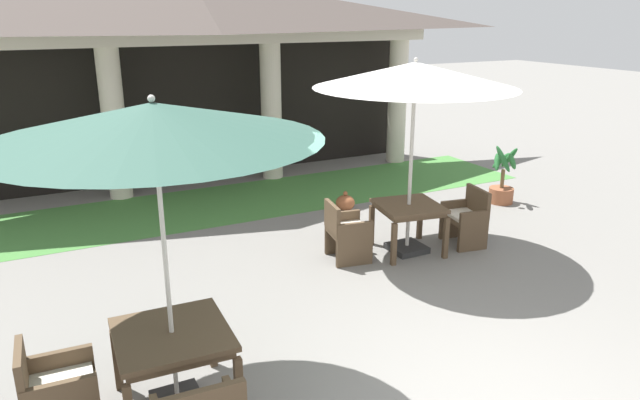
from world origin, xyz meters
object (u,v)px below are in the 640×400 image
terracotta_urn (345,203)px  patio_chair_near_foreground_east (466,218)px  patio_umbrella_mid_left (153,124)px  patio_table_near_foreground (409,211)px  patio_umbrella_near_foreground (415,77)px  patio_chair_mid_left_west (57,393)px  patio_chair_near_foreground_west (346,233)px  patio_table_mid_left (173,341)px  potted_palm_right_edge (502,185)px

terracotta_urn → patio_chair_near_foreground_east: bearing=-68.6°
patio_umbrella_mid_left → terracotta_urn: size_ratio=7.86×
patio_table_near_foreground → patio_umbrella_near_foreground: 1.96m
patio_table_near_foreground → patio_chair_near_foreground_east: bearing=-9.2°
patio_chair_mid_left_west → patio_chair_near_foreground_west: bearing=120.8°
patio_umbrella_near_foreground → patio_umbrella_mid_left: patio_umbrella_near_foreground is taller
patio_chair_near_foreground_west → patio_umbrella_mid_left: bearing=-44.6°
patio_chair_near_foreground_west → patio_umbrella_mid_left: patio_umbrella_mid_left is taller
patio_umbrella_near_foreground → patio_chair_near_foreground_east: bearing=-9.2°
patio_chair_near_foreground_west → patio_chair_near_foreground_east: (1.95, -0.32, 0.00)m
patio_chair_near_foreground_west → patio_table_mid_left: bearing=-44.6°
patio_table_near_foreground → terracotta_urn: size_ratio=2.84×
patio_table_near_foreground → patio_chair_near_foreground_east: patio_chair_near_foreground_east is taller
patio_umbrella_near_foreground → terracotta_urn: size_ratio=7.91×
patio_umbrella_near_foreground → terracotta_urn: 3.22m
patio_umbrella_mid_left → potted_palm_right_edge: size_ratio=2.51×
patio_chair_near_foreground_east → patio_chair_mid_left_west: (-5.95, -1.85, -0.01)m
patio_umbrella_mid_left → terracotta_urn: patio_umbrella_mid_left is taller
patio_chair_mid_left_west → patio_table_near_foreground: bearing=114.4°
potted_palm_right_edge → terracotta_urn: 3.01m
patio_umbrella_near_foreground → patio_chair_mid_left_west: patio_umbrella_near_foreground is taller
patio_table_mid_left → potted_palm_right_edge: bearing=24.8°
patio_chair_near_foreground_east → patio_umbrella_mid_left: size_ratio=0.31×
patio_table_mid_left → terracotta_urn: (4.09, 4.14, -0.51)m
patio_table_near_foreground → patio_table_mid_left: (-3.99, -2.05, 0.01)m
patio_table_near_foreground → terracotta_urn: 2.14m
patio_umbrella_mid_left → potted_palm_right_edge: 7.97m
patio_chair_near_foreground_east → potted_palm_right_edge: (1.97, 1.31, -0.07)m
patio_chair_mid_left_west → patio_umbrella_mid_left: bearing=90.0°
patio_umbrella_near_foreground → terracotta_urn: (0.10, 2.08, -2.45)m
patio_table_mid_left → terracotta_urn: bearing=45.3°
patio_table_mid_left → potted_palm_right_edge: potted_palm_right_edge is taller
patio_table_near_foreground → patio_umbrella_mid_left: (-3.99, -2.05, 1.97)m
patio_chair_near_foreground_west → patio_chair_near_foreground_east: bearing=90.0°
patio_chair_near_foreground_east → patio_table_mid_left: (-4.96, -1.89, 0.24)m
patio_chair_near_foreground_west → patio_table_mid_left: size_ratio=0.84×
patio_chair_near_foreground_east → potted_palm_right_edge: bearing=-47.2°
patio_chair_near_foreground_east → terracotta_urn: patio_chair_near_foreground_east is taller
patio_chair_near_foreground_west → patio_umbrella_mid_left: size_ratio=0.31×
patio_table_mid_left → patio_table_near_foreground: bearing=27.2°
patio_table_near_foreground → terracotta_urn: patio_table_near_foreground is taller
patio_umbrella_mid_left → terracotta_urn: (4.09, 4.14, -2.47)m
patio_umbrella_near_foreground → patio_chair_near_foreground_east: 2.40m
terracotta_urn → potted_palm_right_edge: bearing=-18.1°
patio_umbrella_mid_left → patio_chair_near_foreground_east: bearing=20.9°
patio_table_near_foreground → terracotta_urn: bearing=87.3°
patio_table_near_foreground → patio_chair_near_foreground_west: 1.01m
potted_palm_right_edge → patio_umbrella_near_foreground: bearing=-158.7°
patio_umbrella_near_foreground → patio_chair_near_foreground_west: size_ratio=3.30×
patio_chair_near_foreground_east → patio_chair_near_foreground_west: bearing=90.0°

